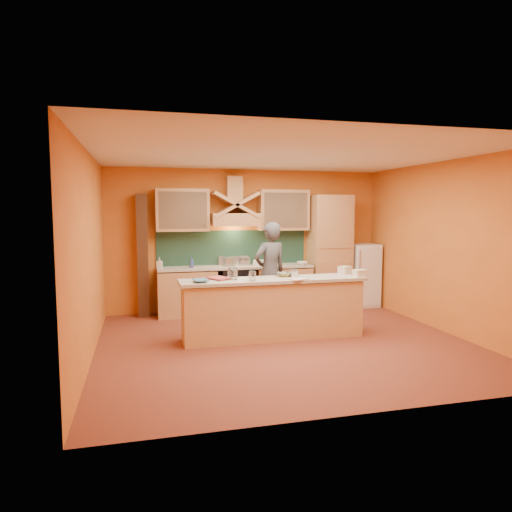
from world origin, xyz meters
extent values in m
cube|color=brown|center=(0.00, 0.00, 0.00)|extent=(5.50, 5.00, 0.01)
cube|color=white|center=(0.00, 0.00, 2.80)|extent=(5.50, 5.00, 0.01)
cube|color=orange|center=(0.00, 2.50, 1.40)|extent=(5.50, 0.02, 2.80)
cube|color=orange|center=(0.00, -2.50, 1.40)|extent=(5.50, 0.02, 2.80)
cube|color=orange|center=(-2.75, 0.00, 1.40)|extent=(0.02, 5.00, 2.80)
cube|color=orange|center=(2.75, 0.00, 1.40)|extent=(0.02, 5.00, 2.80)
cube|color=tan|center=(-1.25, 2.20, 0.43)|extent=(1.10, 0.60, 0.86)
cube|color=tan|center=(0.65, 2.20, 0.43)|extent=(1.10, 0.60, 0.86)
cube|color=#BCB39F|center=(-0.30, 2.20, 0.90)|extent=(3.00, 0.62, 0.04)
cube|color=black|center=(-0.30, 2.20, 0.45)|extent=(0.60, 0.58, 0.90)
cube|color=#19372B|center=(-0.30, 2.48, 1.25)|extent=(3.00, 0.03, 0.70)
cube|color=tan|center=(-0.30, 2.25, 1.82)|extent=(0.92, 0.50, 0.24)
cube|color=tan|center=(-0.30, 2.35, 2.40)|extent=(0.30, 0.30, 0.50)
cube|color=tan|center=(-1.30, 2.33, 2.00)|extent=(1.00, 0.35, 0.80)
cube|color=tan|center=(0.70, 2.33, 2.00)|extent=(1.00, 0.35, 0.80)
cube|color=tan|center=(1.65, 2.20, 1.15)|extent=(0.80, 0.60, 2.30)
cube|color=white|center=(2.40, 2.20, 0.65)|extent=(0.58, 0.60, 1.30)
cube|color=#472816|center=(-2.05, 2.35, 1.15)|extent=(0.20, 0.30, 2.30)
cube|color=#E1B173|center=(-0.10, 0.30, 0.44)|extent=(2.80, 0.55, 0.88)
cube|color=#BCB39F|center=(-0.10, 0.30, 0.92)|extent=(2.90, 0.62, 0.05)
imported|color=#4C4C51|center=(0.17, 1.41, 0.89)|extent=(0.75, 0.61, 1.79)
cylinder|color=silver|center=(-0.41, 2.21, 0.98)|extent=(0.25, 0.25, 0.17)
cylinder|color=#B5B6BC|center=(-0.08, 2.35, 0.97)|extent=(0.27, 0.27, 0.14)
imported|color=beige|center=(-1.75, 2.16, 1.02)|extent=(0.12, 0.12, 0.21)
imported|color=#304785|center=(-1.16, 2.15, 1.03)|extent=(0.08, 0.08, 0.21)
imported|color=white|center=(1.02, 2.06, 0.95)|extent=(0.26, 0.26, 0.07)
cube|color=silver|center=(0.22, 2.21, 0.97)|extent=(0.35, 0.32, 0.10)
imported|color=#B84242|center=(-1.04, 0.35, 0.96)|extent=(0.39, 0.42, 0.03)
imported|color=teal|center=(-1.34, 0.20, 0.98)|extent=(0.22, 0.29, 0.02)
cylinder|color=white|center=(-0.72, 0.38, 1.03)|extent=(0.15, 0.15, 0.18)
cylinder|color=silver|center=(-0.47, 0.13, 1.02)|extent=(0.12, 0.12, 0.15)
cube|color=silver|center=(0.28, 0.42, 0.99)|extent=(0.11, 0.11, 0.09)
imported|color=silver|center=(0.13, 0.46, 0.98)|extent=(0.28, 0.28, 0.06)
cube|color=beige|center=(0.23, 0.07, 0.95)|extent=(0.31, 0.26, 0.02)
cube|color=beige|center=(1.19, 0.49, 1.01)|extent=(0.24, 0.23, 0.13)
cube|color=beige|center=(1.28, 0.12, 1.00)|extent=(0.21, 0.17, 0.12)
camera|label=1|loc=(-2.08, -6.41, 1.99)|focal=32.00mm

